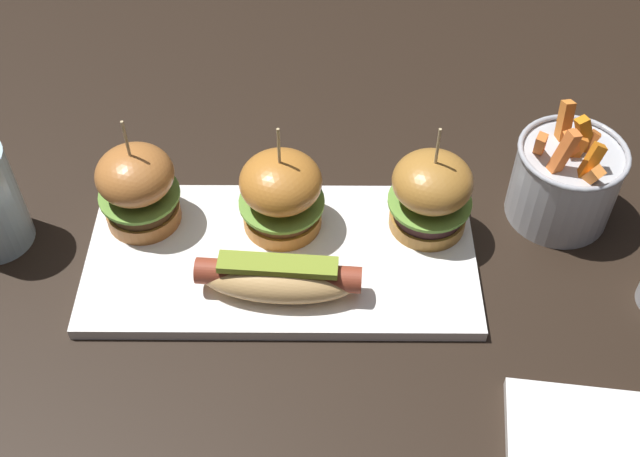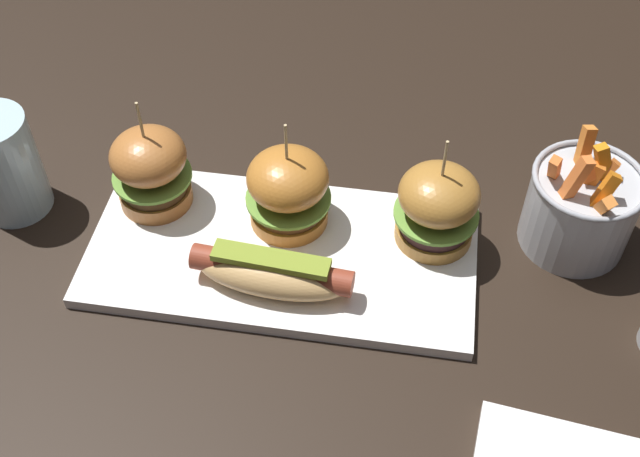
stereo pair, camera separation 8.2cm
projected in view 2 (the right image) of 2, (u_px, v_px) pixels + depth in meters
name	position (u px, v px, depth m)	size (l,w,h in m)	color
ground_plane	(282.00, 257.00, 0.87)	(3.00, 3.00, 0.00)	black
platter_main	(282.00, 253.00, 0.86)	(0.41, 0.20, 0.01)	white
hot_dog	(271.00, 272.00, 0.81)	(0.17, 0.07, 0.05)	tan
slider_left	(151.00, 169.00, 0.87)	(0.09, 0.09, 0.14)	#B36B32
slider_center	(288.00, 189.00, 0.85)	(0.09, 0.09, 0.14)	#BC732C
slider_right	(437.00, 206.00, 0.83)	(0.09, 0.09, 0.14)	#AE7631
fries_bucket	(580.00, 208.00, 0.85)	(0.12, 0.12, 0.14)	#B7BABF
water_glass	(3.00, 165.00, 0.88)	(0.08, 0.08, 0.12)	silver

